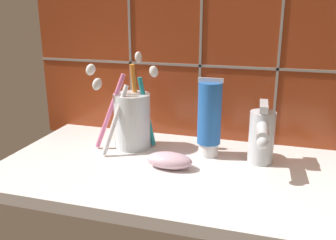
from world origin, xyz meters
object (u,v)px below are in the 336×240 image
Objects in this scene: toothpaste_tube at (209,118)px; sink_faucet at (262,135)px; toothbrush_cup at (132,119)px; soap_bar at (168,160)px.

sink_faucet is (9.57, -1.29, -1.96)cm from toothpaste_tube.
soap_bar is at bearing -37.73° from toothbrush_cup.
toothbrush_cup is at bearing -96.23° from sink_faucet.
soap_bar is (9.71, -7.51, -4.51)cm from toothbrush_cup.
toothbrush_cup is 13.07cm from soap_bar.
toothbrush_cup is 24.94cm from sink_faucet.
toothbrush_cup is at bearing 142.27° from soap_bar.
toothpaste_tube reaches higher than sink_faucet.
soap_bar is (-5.64, -7.60, -5.95)cm from toothpaste_tube.
sink_faucet is 1.49× the size of soap_bar.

